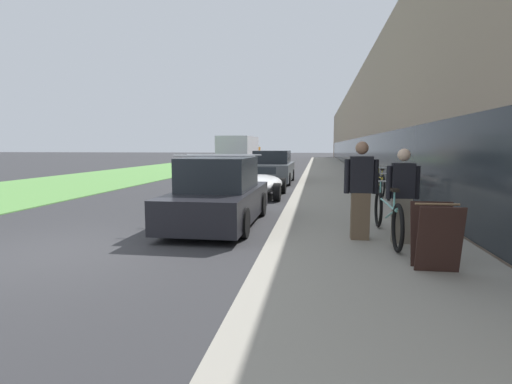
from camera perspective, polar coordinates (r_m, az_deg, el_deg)
name	(u,v)px	position (r m, az deg, el deg)	size (l,w,h in m)	color
ground_plane	(55,254)	(7.48, -26.77, -7.90)	(220.00, 220.00, 0.00)	#303033
sidewalk_slab	(331,172)	(26.94, 10.61, 2.77)	(3.48, 70.00, 0.13)	gray
storefront_facade	(412,127)	(35.74, 21.36, 8.67)	(10.01, 70.00, 6.81)	gray
lawn_strip	(169,168)	(33.12, -12.26, 3.32)	(7.49, 70.00, 0.03)	#5B9347
tandem_bicycle	(387,215)	(7.55, 18.20, -3.21)	(0.52, 2.76, 0.97)	black
person_rider	(402,196)	(7.18, 20.18, -0.54)	(0.55, 0.21, 1.61)	#756B5B
person_bystander	(361,191)	(7.26, 14.74, 0.21)	(0.59, 0.23, 1.73)	brown
bike_rack_hoop	(403,191)	(10.76, 20.27, 0.10)	(0.05, 0.60, 0.84)	black
cruiser_bike_nearest	(392,191)	(12.27, 18.81, 0.19)	(0.52, 1.64, 0.85)	black
cruiser_bike_middle	(380,184)	(14.19, 17.32, 1.15)	(0.52, 1.78, 0.92)	black
cruiser_bike_farthest	(366,179)	(16.20, 15.41, 1.85)	(0.52, 1.82, 0.92)	black
sandwich_board_sign	(436,236)	(5.85, 24.29, -5.79)	(0.56, 0.56, 0.90)	#331E19
parked_sedan_curbside	(219,195)	(9.09, -5.26, -0.40)	(1.79, 4.25, 1.59)	black
vintage_roadster_curbside	(258,184)	(14.12, 0.30, 1.13)	(1.79, 3.84, 1.03)	white
parked_sedan_far	(272,168)	(19.63, 2.36, 3.42)	(1.97, 4.68, 1.58)	#4C5156
moving_truck	(240,152)	(32.30, -2.31, 5.68)	(2.48, 7.29, 2.56)	orange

